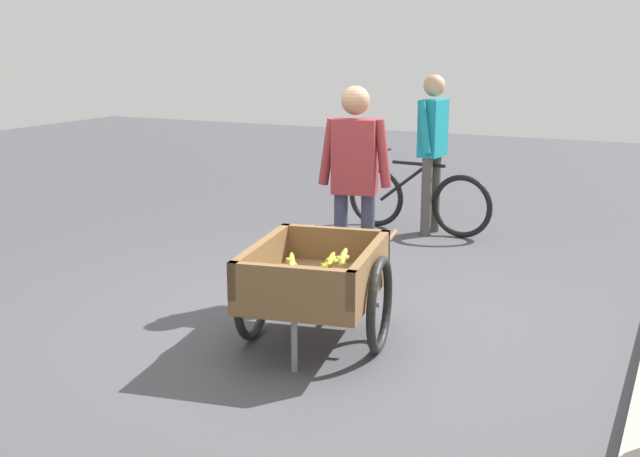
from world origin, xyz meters
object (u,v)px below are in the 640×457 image
(bicycle, at_px, (417,199))
(cyclist_person, at_px, (433,139))
(fruit_cart, at_px, (315,283))
(vendor_person, at_px, (355,171))

(bicycle, xyz_separation_m, cyclist_person, (0.02, 0.15, 0.65))
(fruit_cart, relative_size, vendor_person, 1.06)
(cyclist_person, bearing_deg, bicycle, -96.04)
(fruit_cart, distance_m, bicycle, 3.40)
(fruit_cart, distance_m, cyclist_person, 3.42)
(cyclist_person, bearing_deg, fruit_cart, 4.95)
(vendor_person, xyz_separation_m, cyclist_person, (-2.23, -0.08, -0.00))
(fruit_cart, bearing_deg, bicycle, -172.54)
(vendor_person, xyz_separation_m, bicycle, (-2.24, -0.23, -0.65))
(fruit_cart, xyz_separation_m, cyclist_person, (-3.36, -0.29, 0.57))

